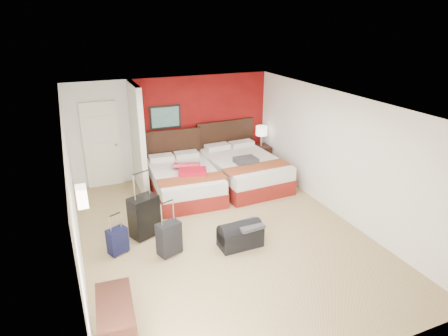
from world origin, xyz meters
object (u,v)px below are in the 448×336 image
red_suitcase_open (189,169)px  suitcase_navy (118,242)px  suitcase_black (144,218)px  desk (117,325)px  nightstand (261,157)px  table_lamp (261,136)px  duffel_bag (240,236)px  suitcase_charcoal (169,240)px  bed_left (184,182)px  bed_right (244,171)px

red_suitcase_open → suitcase_navy: 2.59m
suitcase_black → desk: (-0.85, -2.47, -0.04)m
nightstand → desk: (-4.45, -4.76, 0.04)m
table_lamp → desk: 6.54m
duffel_bag → suitcase_charcoal: bearing=168.6°
suitcase_navy → desk: size_ratio=0.54×
bed_left → nightstand: nightstand is taller
bed_left → table_lamp: bearing=21.9°
suitcase_charcoal → desk: bearing=-142.7°
bed_left → nightstand: (2.39, 0.83, 0.01)m
suitcase_black → desk: size_ratio=0.92×
bed_right → suitcase_charcoal: (-2.48, -2.26, -0.04)m
suitcase_navy → duffel_bag: suitcase_navy is taller
desk → bed_left: bearing=66.3°
suitcase_black → suitcase_charcoal: size_ratio=1.34×
table_lamp → suitcase_charcoal: bearing=-137.7°
bed_right → nightstand: 1.16m
red_suitcase_open → suitcase_charcoal: bearing=-99.3°
suitcase_charcoal → duffel_bag: 1.26m
duffel_bag → desk: 2.79m
table_lamp → suitcase_black: bearing=-147.6°
bed_right → duffel_bag: bearing=-119.7°
suitcase_black → duffel_bag: 1.80m
red_suitcase_open → duffel_bag: (0.18, -2.33, -0.47)m
bed_right → suitcase_black: size_ratio=2.85×
bed_left → duffel_bag: bed_left is taller
red_suitcase_open → nightstand: red_suitcase_open is taller
bed_right → suitcase_charcoal: size_ratio=3.81×
table_lamp → suitcase_charcoal: (-3.34, -3.04, -0.60)m
bed_right → desk: bearing=-135.1°
bed_right → table_lamp: size_ratio=4.11×
duffel_bag → nightstand: bearing=56.0°
table_lamp → duffel_bag: size_ratio=0.71×
red_suitcase_open → suitcase_black: 1.91m
bed_right → table_lamp: 1.29m
desk → suitcase_charcoal: bearing=61.2°
table_lamp → duffel_bag: table_lamp is taller
bed_left → nightstand: bearing=21.9°
suitcase_charcoal → suitcase_navy: 0.89m
bed_right → suitcase_navy: size_ratio=4.85×
bed_left → bed_right: size_ratio=0.92×
bed_right → desk: desk is taller
bed_right → duffel_bag: size_ratio=2.90×
suitcase_black → nightstand: bearing=8.8°
suitcase_navy → bed_left: bearing=21.5°
suitcase_navy → suitcase_black: bearing=10.3°
bed_right → desk: 5.36m
suitcase_black → desk: bearing=-132.5°
bed_left → bed_right: (1.52, 0.05, 0.02)m
nightstand → duffel_bag: size_ratio=0.82×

